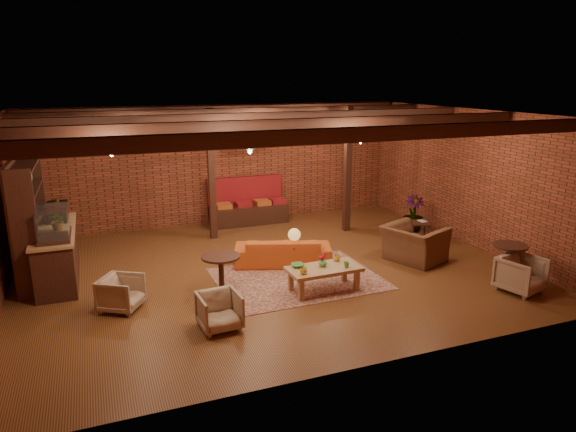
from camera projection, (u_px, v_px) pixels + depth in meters
name	position (u px, v px, depth m)	size (l,w,h in m)	color
floor	(270.00, 269.00, 10.75)	(10.00, 10.00, 0.00)	#412010
ceiling	(269.00, 115.00, 9.91)	(10.00, 8.00, 0.02)	black
wall_back	(222.00, 165.00, 13.94)	(10.00, 0.02, 3.20)	brown
wall_front	(369.00, 258.00, 6.73)	(10.00, 0.02, 3.20)	brown
wall_right	(470.00, 178.00, 12.06)	(0.02, 8.00, 3.20)	brown
ceiling_beams	(269.00, 121.00, 9.95)	(9.80, 6.40, 0.22)	black
ceiling_pipe	(246.00, 126.00, 11.45)	(0.12, 0.12, 9.60)	black
post_left	(212.00, 175.00, 12.47)	(0.16, 0.16, 3.20)	black
post_right	(348.00, 170.00, 13.11)	(0.16, 0.16, 3.20)	black
service_counter	(55.00, 241.00, 10.03)	(0.80, 2.50, 1.60)	black
plant_counter	(59.00, 217.00, 10.13)	(0.35, 0.39, 0.30)	#337F33
shelving_hutch	(31.00, 222.00, 9.87)	(0.52, 2.00, 2.40)	black
banquette	(248.00, 206.00, 14.03)	(2.10, 0.70, 1.00)	maroon
service_sign	(252.00, 140.00, 13.14)	(0.86, 0.06, 0.30)	orange
ceiling_spotlights	(269.00, 132.00, 10.00)	(6.40, 4.40, 0.28)	black
rug	(298.00, 279.00, 10.25)	(3.17, 2.42, 0.01)	maroon
sofa	(283.00, 251.00, 10.99)	(2.04, 0.80, 0.60)	#B64A19
coffee_table	(323.00, 270.00, 9.58)	(1.39, 0.73, 0.72)	#A37B4C
side_table_lamp	(294.00, 238.00, 10.79)	(0.52, 0.52, 0.84)	black
round_table_left	(221.00, 268.00, 9.44)	(0.72, 0.72, 0.75)	black
armchair_a	(121.00, 292.00, 8.83)	(0.64, 0.60, 0.66)	beige
armchair_b	(219.00, 309.00, 8.17)	(0.64, 0.60, 0.65)	beige
armchair_right	(414.00, 238.00, 11.14)	(1.20, 0.78, 1.05)	brown
side_table_book	(419.00, 223.00, 12.40)	(0.60, 0.60, 0.54)	black
round_table_right	(509.00, 257.00, 9.97)	(0.66, 0.66, 0.77)	black
armchair_far	(521.00, 273.00, 9.57)	(0.72, 0.68, 0.75)	beige
plant_tall	(416.00, 178.00, 13.09)	(1.57, 1.57, 2.81)	#4C7F4C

